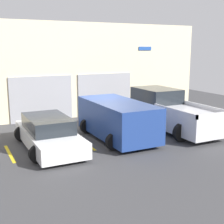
# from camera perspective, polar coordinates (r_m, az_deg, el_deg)

# --- Properties ---
(ground_plane) EXTENTS (28.00, 28.00, 0.00)m
(ground_plane) POSITION_cam_1_polar(r_m,az_deg,el_deg) (15.44, -2.26, -3.09)
(ground_plane) COLOR #3D3D3F
(shophouse_building) EXTENTS (16.13, 0.68, 5.34)m
(shophouse_building) POSITION_cam_1_polar(r_m,az_deg,el_deg) (18.03, -6.69, 7.46)
(shophouse_building) COLOR beige
(shophouse_building) RESTS_ON ground
(pickup_truck) EXTENTS (2.46, 5.34, 1.89)m
(pickup_truck) POSITION_cam_1_polar(r_m,az_deg,el_deg) (15.47, 10.48, 0.09)
(pickup_truck) COLOR silver
(pickup_truck) RESTS_ON ground
(sedan_white) EXTENTS (2.19, 4.66, 1.27)m
(sedan_white) POSITION_cam_1_polar(r_m,az_deg,el_deg) (12.63, -11.55, -3.87)
(sedan_white) COLOR white
(sedan_white) RESTS_ON ground
(sedan_side) EXTENTS (2.39, 4.47, 1.65)m
(sedan_side) POSITION_cam_1_polar(r_m,az_deg,el_deg) (13.60, 0.93, -1.23)
(sedan_side) COLOR navy
(sedan_side) RESTS_ON ground
(parking_stripe_far_left) EXTENTS (0.12, 2.20, 0.01)m
(parking_stripe_far_left) POSITION_cam_1_polar(r_m,az_deg,el_deg) (12.49, -18.21, -7.25)
(parking_stripe_far_left) COLOR gold
(parking_stripe_far_left) RESTS_ON ground
(parking_stripe_left) EXTENTS (0.12, 2.20, 0.01)m
(parking_stripe_left) POSITION_cam_1_polar(r_m,az_deg,el_deg) (13.22, -4.98, -5.65)
(parking_stripe_left) COLOR gold
(parking_stripe_left) RESTS_ON ground
(parking_stripe_centre) EXTENTS (0.12, 2.20, 0.01)m
(parking_stripe_centre) POSITION_cam_1_polar(r_m,az_deg,el_deg) (14.56, 6.28, -4.04)
(parking_stripe_centre) COLOR gold
(parking_stripe_centre) RESTS_ON ground
(parking_stripe_right) EXTENTS (0.12, 2.20, 0.01)m
(parking_stripe_right) POSITION_cam_1_polar(r_m,az_deg,el_deg) (16.37, 15.31, -2.63)
(parking_stripe_right) COLOR gold
(parking_stripe_right) RESTS_ON ground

